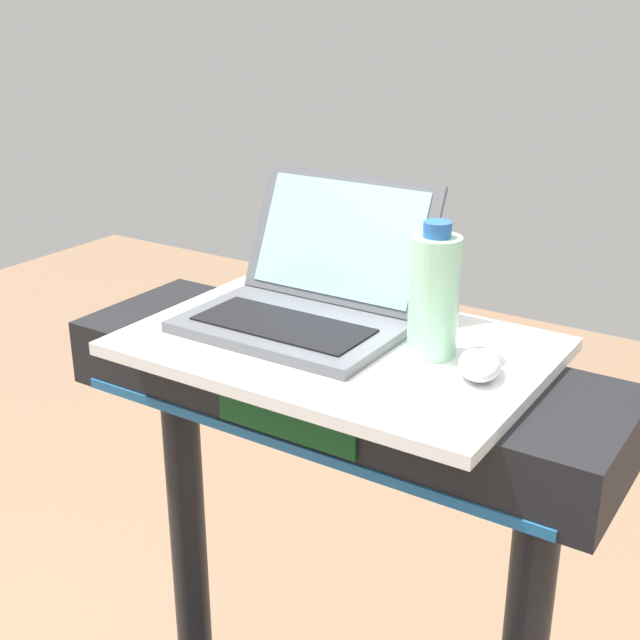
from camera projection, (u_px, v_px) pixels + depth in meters
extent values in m
cylinder|color=black|center=(191.00, 577.00, 1.70)|extent=(0.07, 0.07, 0.92)
cube|color=black|center=(337.00, 384.00, 1.34)|extent=(0.90, 0.28, 0.11)
cube|color=#0C3F19|center=(285.00, 420.00, 1.23)|extent=(0.24, 0.01, 0.06)
cube|color=#1E598C|center=(286.00, 447.00, 1.25)|extent=(0.81, 0.00, 0.02)
cube|color=white|center=(338.00, 346.00, 1.32)|extent=(0.63, 0.43, 0.02)
cube|color=#515459|center=(289.00, 327.00, 1.34)|extent=(0.34, 0.22, 0.02)
cube|color=black|center=(283.00, 324.00, 1.33)|extent=(0.28, 0.12, 0.00)
cube|color=#515459|center=(340.00, 239.00, 1.42)|extent=(0.34, 0.10, 0.20)
cube|color=#8CCCF2|center=(339.00, 238.00, 1.42)|extent=(0.30, 0.08, 0.18)
ellipsoid|color=#B2B2B7|center=(480.00, 364.00, 1.19)|extent=(0.09, 0.12, 0.03)
cylinder|color=#9EDBB2|center=(434.00, 297.00, 1.24)|extent=(0.07, 0.07, 0.18)
cylinder|color=#2659A5|center=(437.00, 229.00, 1.20)|extent=(0.04, 0.04, 0.02)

